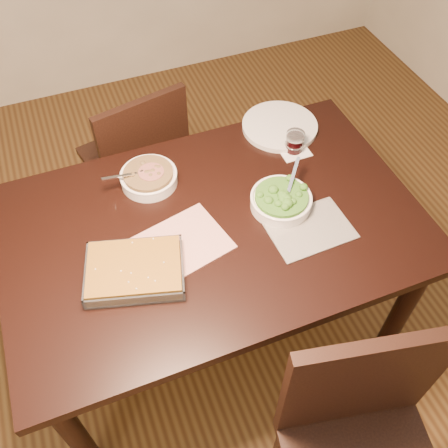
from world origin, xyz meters
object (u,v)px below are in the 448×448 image
Objects in this scene: broccoli_bowl at (281,200)px; chair_far at (139,158)px; stew_bowl at (149,177)px; table at (213,241)px; baking_dish at (135,270)px; chair_near at (362,446)px; wine_tumbler at (295,141)px; dinner_plate at (280,126)px.

chair_far is at bearing 116.47° from broccoli_bowl.
chair_far is at bearing 84.76° from stew_bowl.
table is 1.63× the size of chair_far.
baking_dish is 0.84m from chair_near.
wine_tumbler is at bearing 87.57° from chair_near.
baking_dish reaches higher than table.
broccoli_bowl reaches higher than baking_dish.
broccoli_bowl is 0.72× the size of dinner_plate.
broccoli_bowl is 0.55m from baking_dish.
wine_tumbler is at bearing -3.79° from stew_bowl.
chair_near is at bearing -77.56° from table.
chair_near is (0.31, -1.02, -0.25)m from stew_bowl.
baking_dish is at bearing -170.07° from broccoli_bowl.
broccoli_bowl reaches higher than dinner_plate.
chair_far is at bearing 112.11° from chair_near.
chair_near is (0.46, -0.66, -0.24)m from baking_dish.
chair_near is at bearing -39.25° from baking_dish.
dinner_plate reaches higher than table.
stew_bowl is (-0.14, 0.26, 0.12)m from table.
chair_near reaches higher than chair_far.
broccoli_bowl is at bearing -115.04° from dinner_plate.
stew_bowl reaches higher than table.
chair_far is at bearing 98.66° from table.
baking_dish is at bearing 136.61° from chair_near.
dinner_plate is at bearing 10.02° from stew_bowl.
table is 17.50× the size of wine_tumbler.
baking_dish is 0.78m from wine_tumbler.
chair_far is at bearing 92.25° from baking_dish.
broccoli_bowl is 0.79m from chair_near.
chair_far reaches higher than broccoli_bowl.
dinner_plate is (0.01, 0.14, -0.03)m from wine_tumbler.
chair_near reaches higher than baking_dish.
chair_near is 1.11× the size of chair_far.
chair_far is (0.04, 0.43, -0.30)m from stew_bowl.
baking_dish is 1.16× the size of dinner_plate.
stew_bowl is 0.26× the size of chair_far.
table is at bearing -151.52° from wine_tumbler.
chair_far reaches higher than table.
table is 0.56m from dinner_plate.
baking_dish is at bearing -146.80° from dinner_plate.
baking_dish is (-0.29, -0.11, 0.12)m from table.
chair_far reaches higher than baking_dish.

